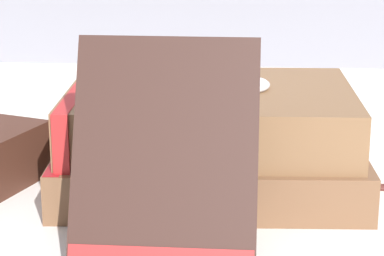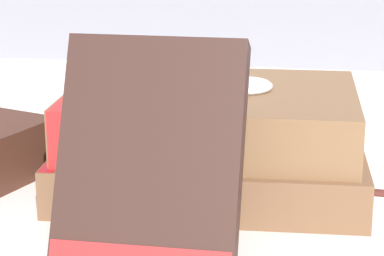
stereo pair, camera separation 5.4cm
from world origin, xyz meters
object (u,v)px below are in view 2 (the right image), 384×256
at_px(book_flat_top, 209,116).
at_px(book_leaning_front, 151,158).
at_px(book_flat_bottom, 206,165).
at_px(pocket_watch, 244,85).

height_order(book_flat_top, book_leaning_front, book_leaning_front).
distance_m(book_flat_bottom, pocket_watch, 0.07).
height_order(book_flat_bottom, pocket_watch, pocket_watch).
bearing_deg(pocket_watch, book_flat_bottom, -166.49).
bearing_deg(book_leaning_front, book_flat_top, 82.57).
distance_m(book_flat_top, book_leaning_front, 0.14).
xyz_separation_m(book_flat_top, pocket_watch, (0.03, 0.00, 0.03)).
distance_m(book_flat_bottom, book_flat_top, 0.04).
bearing_deg(book_flat_bottom, book_flat_top, 60.06).
distance_m(book_flat_top, pocket_watch, 0.04).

